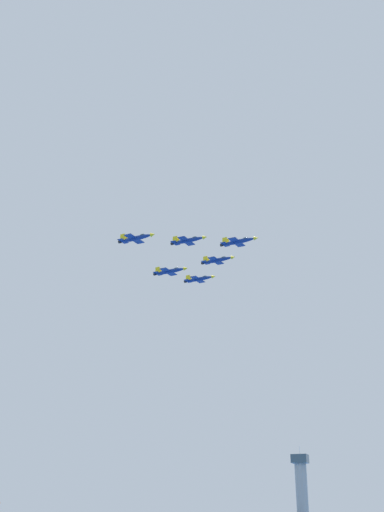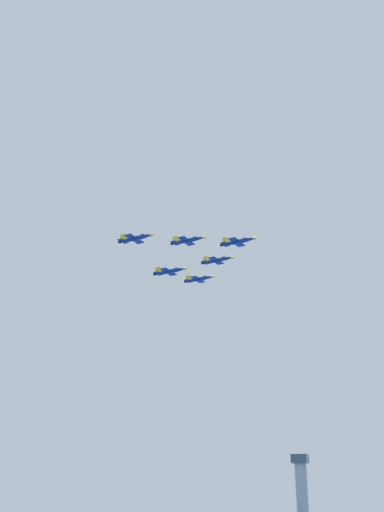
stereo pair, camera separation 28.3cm
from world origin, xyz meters
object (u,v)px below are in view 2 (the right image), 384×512
control_tower (301,483)px  jet_right_wingman (188,240)px  jet_lead (238,241)px  jet_left_outer (199,279)px  jet_slot_rear (170,271)px  jet_left_wingman (217,260)px  jet_right_outer (136,238)px

control_tower → jet_right_wingman: (30.58, 40.77, 87.55)m
jet_lead → jet_left_outer: size_ratio=1.05×
jet_lead → jet_slot_rear: size_ratio=1.02×
control_tower → jet_lead: 94.78m
jet_left_wingman → jet_slot_rear: 21.33m
control_tower → jet_left_wingman: (27.08, 14.73, 88.40)m
jet_lead → jet_slot_rear: 31.73m
control_tower → jet_left_wingman: jet_left_wingman is taller
jet_right_wingman → jet_right_outer: (17.07, 10.96, -0.96)m
jet_right_wingman → jet_slot_rear: bearing=138.5°
jet_left_outer → jet_right_outer: bearing=-90.0°
jet_left_wingman → jet_right_wingman: (3.50, 26.04, -0.85)m
jet_right_wingman → jet_left_outer: jet_right_wingman is taller
jet_left_wingman → control_tower: bearing=37.1°
jet_left_wingman → jet_right_wingman: jet_left_wingman is taller
jet_left_wingman → jet_slot_rear: size_ratio=0.99×
jet_lead → jet_left_wingman: jet_lead is taller
jet_left_outer → jet_lead: bearing=-40.4°
jet_lead → jet_slot_rear: bearing=-179.4°
jet_slot_rear → jet_right_outer: bearing=-90.2°
jet_lead → jet_right_outer: jet_lead is taller
control_tower → jet_right_outer: 111.55m
jet_right_outer → jet_slot_rear: jet_right_outer is taller
control_tower → jet_right_wingman: size_ratio=1.65×
jet_right_wingman → jet_left_outer: size_ratio=1.00×
jet_left_wingman → jet_left_outer: bearing=140.5°
control_tower → jet_right_outer: bearing=47.4°
jet_lead → control_tower: bearing=73.8°
jet_lead → jet_left_wingman: bearing=140.2°
jet_left_wingman → jet_right_outer: size_ratio=0.96×
jet_left_wingman → jet_slot_rear: bearing=-138.8°
jet_left_outer → jet_right_outer: jet_right_outer is taller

